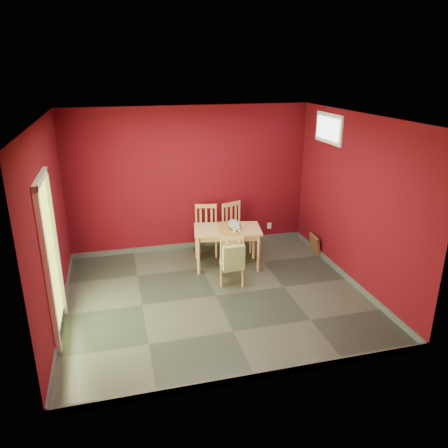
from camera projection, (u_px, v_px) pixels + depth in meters
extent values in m
plane|color=#2D342D|center=(216.00, 296.00, 6.75)|extent=(4.50, 4.50, 0.00)
plane|color=#510811|center=(190.00, 180.00, 8.10)|extent=(4.50, 0.00, 4.50)
plane|color=#510811|center=(261.00, 273.00, 4.47)|extent=(4.50, 0.00, 4.50)
plane|color=#510811|center=(49.00, 227.00, 5.75)|extent=(0.00, 4.00, 4.00)
plane|color=#510811|center=(355.00, 201.00, 6.82)|extent=(0.00, 4.00, 4.00)
plane|color=white|center=(214.00, 117.00, 5.83)|extent=(4.50, 4.50, 0.00)
cube|color=#3F4244|center=(192.00, 245.00, 8.54)|extent=(4.50, 0.02, 0.10)
cube|color=#3F4244|center=(257.00, 376.00, 4.92)|extent=(4.50, 0.02, 0.10)
cube|color=#3F4244|center=(63.00, 312.00, 6.20)|extent=(0.03, 4.00, 0.10)
cube|color=#3F4244|center=(346.00, 276.00, 7.26)|extent=(0.03, 4.00, 0.10)
cube|color=#B7D838|center=(50.00, 261.00, 5.50)|extent=(0.02, 0.85, 2.05)
cube|color=white|center=(48.00, 274.00, 5.07)|extent=(0.06, 0.08, 2.13)
cube|color=white|center=(56.00, 244.00, 5.92)|extent=(0.06, 0.08, 2.13)
cube|color=white|center=(40.00, 179.00, 5.14)|extent=(0.06, 1.01, 0.08)
cube|color=white|center=(329.00, 128.00, 7.38)|extent=(0.03, 0.90, 0.50)
cube|color=white|center=(328.00, 128.00, 7.38)|extent=(0.02, 0.76, 0.36)
cube|color=silver|center=(269.00, 226.00, 8.83)|extent=(0.08, 0.02, 0.12)
cube|color=tan|center=(227.00, 229.00, 7.52)|extent=(1.23, 0.85, 0.04)
cube|color=tan|center=(227.00, 233.00, 7.55)|extent=(1.10, 0.72, 0.09)
cylinder|color=tan|center=(199.00, 256.00, 7.35)|extent=(0.05, 0.05, 0.67)
cylinder|color=tan|center=(198.00, 243.00, 7.86)|extent=(0.05, 0.05, 0.67)
cylinder|color=tan|center=(259.00, 254.00, 7.43)|extent=(0.05, 0.05, 0.67)
cylinder|color=tan|center=(254.00, 241.00, 7.94)|extent=(0.05, 0.05, 0.67)
cube|color=olive|center=(227.00, 228.00, 7.51)|extent=(0.41, 0.68, 0.01)
cube|color=olive|center=(232.00, 244.00, 7.28)|extent=(0.31, 0.06, 0.32)
cube|color=tan|center=(206.00, 232.00, 8.12)|extent=(0.52, 0.52, 0.04)
cylinder|color=tan|center=(196.00, 247.00, 8.01)|extent=(0.04, 0.04, 0.42)
cylinder|color=tan|center=(197.00, 240.00, 8.36)|extent=(0.04, 0.04, 0.42)
cylinder|color=tan|center=(216.00, 247.00, 8.03)|extent=(0.04, 0.04, 0.42)
cylinder|color=tan|center=(216.00, 239.00, 8.37)|extent=(0.04, 0.04, 0.42)
cylinder|color=tan|center=(196.00, 216.00, 8.20)|extent=(0.04, 0.04, 0.46)
cylinder|color=tan|center=(216.00, 216.00, 8.21)|extent=(0.04, 0.04, 0.46)
cube|color=tan|center=(206.00, 206.00, 8.14)|extent=(0.39, 0.12, 0.07)
cube|color=tan|center=(201.00, 218.00, 8.21)|extent=(0.04, 0.03, 0.36)
cube|color=tan|center=(206.00, 218.00, 8.22)|extent=(0.04, 0.03, 0.36)
cube|color=tan|center=(212.00, 218.00, 8.22)|extent=(0.04, 0.03, 0.36)
cube|color=tan|center=(237.00, 230.00, 8.20)|extent=(0.56, 0.56, 0.04)
cylinder|color=tan|center=(234.00, 246.00, 8.03)|extent=(0.04, 0.04, 0.43)
cylinder|color=tan|center=(223.00, 240.00, 8.33)|extent=(0.04, 0.04, 0.43)
cylinder|color=tan|center=(251.00, 242.00, 8.23)|extent=(0.04, 0.04, 0.43)
cylinder|color=tan|center=(239.00, 236.00, 8.52)|extent=(0.04, 0.04, 0.43)
cylinder|color=tan|center=(223.00, 216.00, 8.16)|extent=(0.04, 0.04, 0.47)
cylinder|color=tan|center=(239.00, 212.00, 8.36)|extent=(0.04, 0.04, 0.47)
cube|color=tan|center=(231.00, 204.00, 8.19)|extent=(0.39, 0.16, 0.07)
cube|color=tan|center=(227.00, 217.00, 8.22)|extent=(0.04, 0.03, 0.37)
cube|color=tan|center=(231.00, 216.00, 8.27)|extent=(0.04, 0.03, 0.37)
cube|color=tan|center=(236.00, 215.00, 8.33)|extent=(0.04, 0.03, 0.37)
cube|color=tan|center=(232.00, 259.00, 7.04)|extent=(0.50, 0.50, 0.04)
cylinder|color=tan|center=(243.00, 267.00, 7.27)|extent=(0.03, 0.03, 0.39)
cylinder|color=tan|center=(243.00, 276.00, 6.94)|extent=(0.03, 0.03, 0.39)
cylinder|color=tan|center=(222.00, 266.00, 7.28)|extent=(0.03, 0.03, 0.39)
cylinder|color=tan|center=(221.00, 276.00, 6.95)|extent=(0.03, 0.03, 0.39)
cylinder|color=tan|center=(243.00, 250.00, 6.79)|extent=(0.03, 0.03, 0.43)
cylinder|color=tan|center=(221.00, 250.00, 6.80)|extent=(0.03, 0.03, 0.43)
cube|color=tan|center=(232.00, 239.00, 6.73)|extent=(0.36, 0.14, 0.07)
cube|color=tan|center=(238.00, 252.00, 6.81)|extent=(0.04, 0.03, 0.34)
cube|color=tan|center=(232.00, 252.00, 6.81)|extent=(0.04, 0.03, 0.34)
cube|color=tan|center=(226.00, 252.00, 6.81)|extent=(0.04, 0.03, 0.34)
cube|color=#8CA468|center=(234.00, 258.00, 6.76)|extent=(0.34, 0.11, 0.41)
cylinder|color=#8CA468|center=(227.00, 242.00, 6.70)|extent=(0.02, 0.17, 0.02)
cylinder|color=#8CA468|center=(239.00, 240.00, 6.75)|extent=(0.02, 0.17, 0.02)
cube|color=brown|center=(315.00, 245.00, 8.20)|extent=(0.13, 0.37, 0.37)
cube|color=black|center=(315.00, 245.00, 8.20)|extent=(0.09, 0.26, 0.26)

